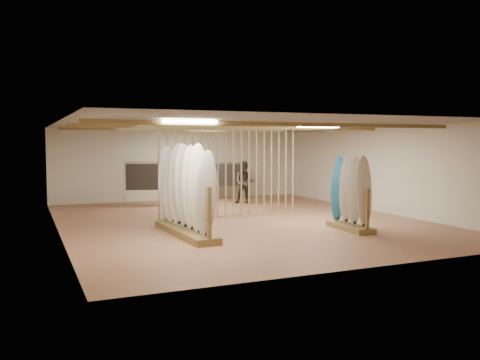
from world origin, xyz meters
name	(u,v)px	position (x,y,z in m)	size (l,w,h in m)	color
floor	(240,221)	(0.00, 0.00, 0.00)	(12.00, 12.00, 0.00)	#AC7253
ceiling	(240,125)	(0.00, 0.00, 2.80)	(12.00, 12.00, 0.00)	gray
wall_back	(180,164)	(0.00, 6.00, 1.40)	(12.00, 12.00, 0.00)	silver
wall_front	(371,192)	(0.00, -6.00, 1.40)	(12.00, 12.00, 0.00)	silver
wall_left	(57,178)	(-5.00, 0.00, 1.40)	(12.00, 12.00, 0.00)	silver
wall_right	(379,169)	(5.00, 0.00, 1.40)	(12.00, 12.00, 0.00)	silver
ceiling_slats	(240,127)	(0.00, 0.00, 2.72)	(9.50, 6.12, 0.10)	olive
light_panels	(240,127)	(0.00, 0.00, 2.74)	(1.20, 0.35, 0.06)	white
bamboo_partition	(230,172)	(0.00, 0.80, 1.40)	(4.45, 0.05, 2.78)	tan
poster	(180,159)	(0.00, 5.98, 1.60)	(1.40, 0.03, 0.90)	#359EBC
rack_left	(185,205)	(-2.13, -1.52, 0.76)	(0.76, 3.17, 2.20)	olive
rack_right	(350,206)	(2.07, -2.52, 0.64)	(0.61, 1.65, 1.89)	olive
clothing_rack_a	(146,177)	(-1.74, 4.42, 1.06)	(1.46, 0.80, 1.63)	silver
clothing_rack_b	(229,175)	(1.85, 5.40, 0.98)	(1.41, 0.41, 1.51)	silver
shopper_a	(198,180)	(-0.07, 3.55, 0.97)	(0.71, 0.48, 1.94)	#25242C
shopper_b	(245,180)	(1.79, 3.70, 0.90)	(0.87, 0.68, 1.80)	#322B27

